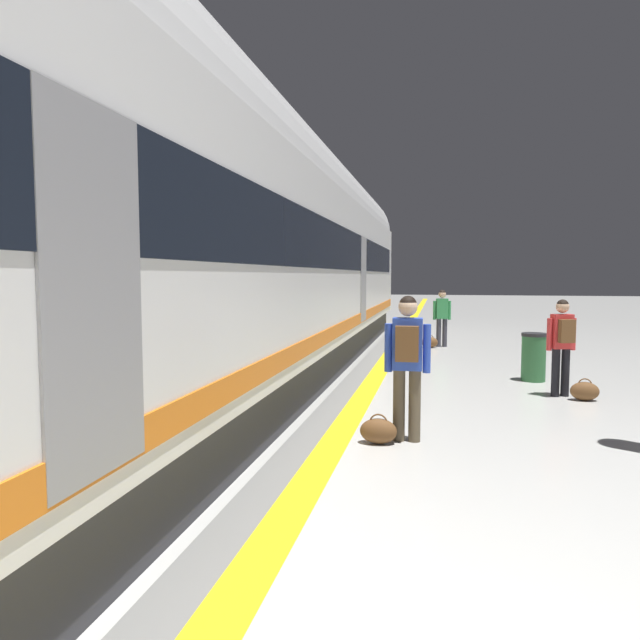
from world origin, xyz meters
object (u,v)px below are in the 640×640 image
passenger_near (407,356)px  duffel_bag_far (430,342)px  duffel_bag_near (378,431)px  waste_bin (534,357)px  passenger_far (442,314)px  duffel_bag_mid (585,391)px  high_speed_train (204,239)px  passenger_mid (562,339)px

passenger_near → duffel_bag_far: size_ratio=3.98×
duffel_bag_near → waste_bin: 5.25m
passenger_near → waste_bin: size_ratio=1.93×
duffel_bag_near → passenger_far: (0.75, 9.59, 0.77)m
passenger_near → duffel_bag_mid: size_ratio=3.98×
duffel_bag_near → passenger_far: passenger_far is taller
high_speed_train → waste_bin: bearing=36.5°
passenger_near → passenger_mid: 3.88m
passenger_near → duffel_bag_mid: bearing=47.1°
duffel_bag_near → duffel_bag_far: 9.31m
passenger_far → duffel_bag_far: 0.88m
high_speed_train → passenger_far: bearing=69.0°
duffel_bag_far → passenger_near: bearing=-90.7°
duffel_bag_near → passenger_far: bearing=85.5°
duffel_bag_mid → passenger_far: 6.99m
passenger_near → passenger_mid: (2.34, 3.10, -0.09)m
high_speed_train → duffel_bag_near: (2.57, -0.93, -2.35)m
high_speed_train → duffel_bag_near: bearing=-19.9°
duffel_bag_near → duffel_bag_far: size_ratio=1.00×
duffel_bag_near → duffel_bag_mid: size_ratio=1.00×
passenger_near → waste_bin: 4.99m
duffel_bag_mid → duffel_bag_far: bearing=112.0°
passenger_mid → duffel_bag_far: (-2.22, 6.04, -0.80)m
duffel_bag_near → duffel_bag_far: bearing=87.3°
passenger_far → high_speed_train: bearing=-111.0°
passenger_mid → duffel_bag_mid: (0.31, -0.25, -0.80)m
passenger_far → waste_bin: (1.68, -4.95, -0.47)m
duffel_bag_far → waste_bin: size_ratio=0.48×
duffel_bag_far → waste_bin: bearing=-66.7°
duffel_bag_mid → waste_bin: waste_bin is taller
high_speed_train → duffel_bag_far: bearing=70.3°
duffel_bag_mid → high_speed_train: bearing=-159.4°
high_speed_train → duffel_bag_far: (3.00, 8.37, -2.35)m
duffel_bag_near → passenger_mid: bearing=50.8°
high_speed_train → passenger_mid: bearing=24.0°
duffel_bag_far → waste_bin: (2.00, -4.66, 0.30)m
duffel_bag_mid → waste_bin: 1.74m
passenger_near → duffel_bag_far: 9.19m
high_speed_train → passenger_near: high_speed_train is taller
high_speed_train → duffel_bag_mid: size_ratio=71.82×
passenger_near → duffel_bag_far: passenger_near is taller
duffel_bag_far → high_speed_train: bearing=-109.7°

